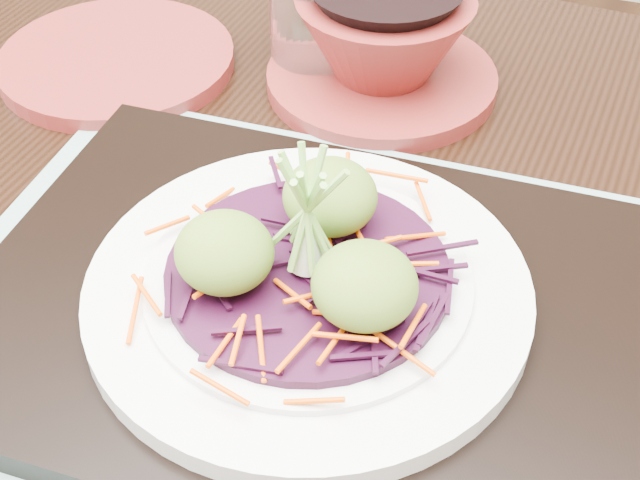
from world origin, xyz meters
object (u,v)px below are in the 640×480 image
(terracotta_bowl_set, at_px, (383,48))
(dining_table, at_px, (286,377))
(terracotta_side_plate, at_px, (117,60))
(water_glass, at_px, (315,9))
(serving_tray, at_px, (308,309))
(white_plate, at_px, (308,289))

(terracotta_bowl_set, bearing_deg, dining_table, -90.49)
(terracotta_side_plate, bearing_deg, water_glass, 19.13)
(serving_tray, xyz_separation_m, terracotta_side_plate, (-0.23, 0.21, -0.01))
(white_plate, bearing_deg, serving_tray, 0.00)
(white_plate, bearing_deg, terracotta_bowl_set, 96.25)
(terracotta_side_plate, relative_size, terracotta_bowl_set, 0.80)
(terracotta_bowl_set, bearing_deg, terracotta_side_plate, -169.06)
(terracotta_side_plate, bearing_deg, terracotta_bowl_set, 10.94)
(serving_tray, bearing_deg, white_plate, 0.00)
(terracotta_side_plate, distance_m, water_glass, 0.16)
(terracotta_side_plate, xyz_separation_m, water_glass, (0.14, 0.05, 0.04))
(serving_tray, relative_size, white_plate, 1.54)
(serving_tray, bearing_deg, terracotta_side_plate, 137.45)
(terracotta_bowl_set, bearing_deg, water_glass, 168.47)
(dining_table, height_order, serving_tray, serving_tray)
(serving_tray, bearing_deg, terracotta_bowl_set, 95.87)
(white_plate, distance_m, terracotta_side_plate, 0.31)
(terracotta_side_plate, height_order, terracotta_bowl_set, terracotta_bowl_set)
(dining_table, relative_size, water_glass, 12.84)
(white_plate, distance_m, water_glass, 0.27)
(dining_table, relative_size, white_plate, 5.30)
(white_plate, relative_size, water_glass, 2.42)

